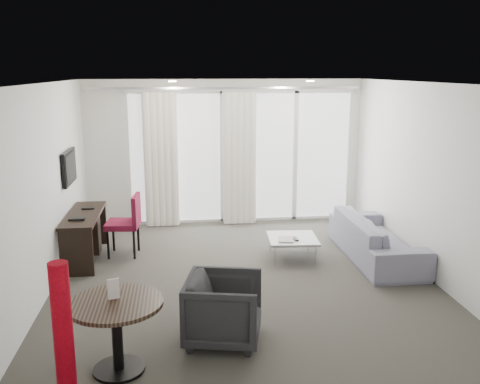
{
  "coord_description": "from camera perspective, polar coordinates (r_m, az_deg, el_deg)",
  "views": [
    {
      "loc": [
        -0.83,
        -6.59,
        2.76
      ],
      "look_at": [
        0.0,
        0.6,
        1.1
      ],
      "focal_mm": 40.0,
      "sensor_mm": 36.0,
      "label": 1
    }
  ],
  "objects": [
    {
      "name": "terrace_slab",
      "position": [
        11.5,
        -0.75,
        -1.27
      ],
      "size": [
        5.6,
        3.0,
        0.12
      ],
      "primitive_type": "cube",
      "color": "#4D4D50",
      "rests_on": "ground"
    },
    {
      "name": "floor",
      "position": [
        7.19,
        0.56,
        -9.65
      ],
      "size": [
        5.0,
        6.0,
        0.0
      ],
      "primitive_type": "cube",
      "color": "#3E3B35",
      "rests_on": "ground"
    },
    {
      "name": "rattan_chair_a",
      "position": [
        11.81,
        3.8,
        1.65
      ],
      "size": [
        0.76,
        0.76,
        0.91
      ],
      "primitive_type": null,
      "rotation": [
        0.0,
        0.0,
        -0.27
      ],
      "color": "#412E1D",
      "rests_on": "terrace_slab"
    },
    {
      "name": "rattan_table",
      "position": [
        10.56,
        3.15,
        -0.85
      ],
      "size": [
        0.59,
        0.59,
        0.5
      ],
      "primitive_type": null,
      "rotation": [
        0.0,
        0.0,
        0.2
      ],
      "color": "#412E1D",
      "rests_on": "terrace_slab"
    },
    {
      "name": "tv",
      "position": [
        8.32,
        -17.76,
        2.55
      ],
      "size": [
        0.05,
        0.8,
        0.5
      ],
      "primitive_type": null,
      "color": "black",
      "rests_on": "wall_left"
    },
    {
      "name": "wall_front",
      "position": [
        3.96,
        6.06,
        -8.8
      ],
      "size": [
        5.0,
        0.0,
        2.6
      ],
      "primitive_type": "cube",
      "color": "silver",
      "rests_on": "ground"
    },
    {
      "name": "wall_left",
      "position": [
        6.95,
        -20.32,
        -0.02
      ],
      "size": [
        0.0,
        6.0,
        2.6
      ],
      "primitive_type": "cube",
      "color": "silver",
      "rests_on": "ground"
    },
    {
      "name": "coffee_table",
      "position": [
        8.07,
        5.59,
        -5.94
      ],
      "size": [
        0.76,
        0.76,
        0.32
      ],
      "primitive_type": null,
      "rotation": [
        0.0,
        0.0,
        -0.07
      ],
      "color": "gray",
      "rests_on": "floor"
    },
    {
      "name": "curtain_right",
      "position": [
        9.6,
        -0.04,
        3.57
      ],
      "size": [
        0.6,
        0.2,
        2.38
      ],
      "primitive_type": null,
      "color": "white",
      "rests_on": "ground"
    },
    {
      "name": "ceiling",
      "position": [
        6.64,
        0.61,
        11.53
      ],
      "size": [
        5.0,
        6.0,
        0.0
      ],
      "primitive_type": "cube",
      "color": "white",
      "rests_on": "ground"
    },
    {
      "name": "menu_card",
      "position": [
        5.15,
        -13.3,
        -10.79
      ],
      "size": [
        0.11,
        0.05,
        0.19
      ],
      "primitive_type": null,
      "rotation": [
        0.0,
        0.0,
        0.35
      ],
      "color": "white",
      "rests_on": "round_table"
    },
    {
      "name": "red_lamp",
      "position": [
        4.72,
        -18.32,
        -14.47
      ],
      "size": [
        0.32,
        0.32,
        1.28
      ],
      "primitive_type": "cylinder",
      "rotation": [
        0.0,
        0.0,
        -0.28
      ],
      "color": "maroon",
      "rests_on": "floor"
    },
    {
      "name": "window_panel",
      "position": [
        9.77,
        0.14,
        3.73
      ],
      "size": [
        4.0,
        0.02,
        2.38
      ],
      "primitive_type": null,
      "color": "white",
      "rests_on": "ground"
    },
    {
      "name": "desk",
      "position": [
        8.26,
        -16.22,
        -4.58
      ],
      "size": [
        0.47,
        1.49,
        0.7
      ],
      "primitive_type": null,
      "color": "black",
      "rests_on": "floor"
    },
    {
      "name": "remote",
      "position": [
        7.91,
        5.96,
        -4.81
      ],
      "size": [
        0.06,
        0.16,
        0.02
      ],
      "primitive_type": null,
      "rotation": [
        0.0,
        0.0,
        0.05
      ],
      "color": "black",
      "rests_on": "coffee_table"
    },
    {
      "name": "round_table",
      "position": [
        5.25,
        -12.97,
        -14.8
      ],
      "size": [
        1.07,
        1.07,
        0.7
      ],
      "primitive_type": null,
      "rotation": [
        0.0,
        0.0,
        -0.27
      ],
      "color": "#2E2117",
      "rests_on": "floor"
    },
    {
      "name": "curtain_track",
      "position": [
        9.45,
        -1.58,
        11.04
      ],
      "size": [
        4.8,
        0.04,
        0.04
      ],
      "primitive_type": null,
      "color": "#B2B2B7",
      "rests_on": "ceiling"
    },
    {
      "name": "wall_right",
      "position": [
        7.53,
        19.82,
        0.96
      ],
      "size": [
        0.0,
        6.0,
        2.6
      ],
      "primitive_type": "cube",
      "color": "silver",
      "rests_on": "ground"
    },
    {
      "name": "balustrade",
      "position": [
        12.79,
        -1.42,
        2.75
      ],
      "size": [
        5.5,
        0.06,
        1.05
      ],
      "primitive_type": null,
      "color": "#B2B2B7",
      "rests_on": "terrace_slab"
    },
    {
      "name": "downlight_b",
      "position": [
        8.44,
        7.49,
        11.66
      ],
      "size": [
        0.12,
        0.12,
        0.02
      ],
      "primitive_type": "cylinder",
      "color": "#FFE0B2",
      "rests_on": "ceiling"
    },
    {
      "name": "desk_chair",
      "position": [
        8.27,
        -12.4,
        -3.46
      ],
      "size": [
        0.56,
        0.53,
        0.94
      ],
      "primitive_type": null,
      "rotation": [
        0.0,
        0.0,
        -0.09
      ],
      "color": "maroon",
      "rests_on": "floor"
    },
    {
      "name": "rattan_chair_b",
      "position": [
        11.97,
        6.93,
        1.62
      ],
      "size": [
        0.68,
        0.68,
        0.87
      ],
      "primitive_type": null,
      "rotation": [
        0.0,
        0.0,
        -0.16
      ],
      "color": "#412E1D",
      "rests_on": "terrace_slab"
    },
    {
      "name": "tub_armchair",
      "position": [
        5.64,
        -1.75,
        -12.38
      ],
      "size": [
        0.91,
        0.89,
        0.7
      ],
      "primitive_type": "imported",
      "rotation": [
        0.0,
        0.0,
        1.36
      ],
      "color": "black",
      "rests_on": "floor"
    },
    {
      "name": "sofa",
      "position": [
        8.24,
        14.34,
        -4.78
      ],
      "size": [
        0.84,
        2.15,
        0.63
      ],
      "primitive_type": "imported",
      "rotation": [
        0.0,
        0.0,
        1.57
      ],
      "color": "slate",
      "rests_on": "floor"
    },
    {
      "name": "downlight_a",
      "position": [
        8.19,
        -7.22,
        11.63
      ],
      "size": [
        0.12,
        0.12,
        0.02
      ],
      "primitive_type": "cylinder",
      "color": "#FFE0B2",
      "rests_on": "ceiling"
    },
    {
      "name": "window_frame",
      "position": [
        9.75,
        0.15,
        3.72
      ],
      "size": [
        4.1,
        0.06,
        2.44
      ],
      "primitive_type": null,
      "color": "white",
      "rests_on": "ground"
    },
    {
      "name": "curtain_left",
      "position": [
        9.54,
        -8.43,
        3.38
      ],
      "size": [
        0.6,
        0.2,
        2.38
      ],
      "primitive_type": null,
      "color": "white",
      "rests_on": "ground"
    },
    {
      "name": "magazine",
      "position": [
        7.88,
        4.94,
        -4.86
      ],
      "size": [
        0.29,
        0.35,
        0.02
      ],
      "primitive_type": null,
      "rotation": [
        0.0,
        0.0,
        -0.17
      ],
      "color": "gray",
      "rests_on": "coffee_table"
    }
  ]
}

